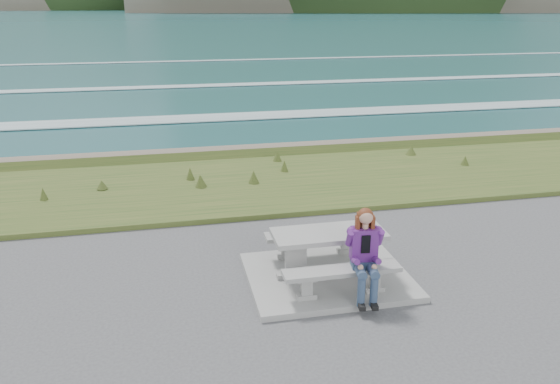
{
  "coord_description": "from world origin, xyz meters",
  "views": [
    {
      "loc": [
        -2.44,
        -7.64,
        4.33
      ],
      "look_at": [
        -0.54,
        1.2,
        1.15
      ],
      "focal_mm": 35.0,
      "sensor_mm": 36.0,
      "label": 1
    }
  ],
  "objects_px": {
    "picnic_table": "(329,241)",
    "bench_landward": "(342,274)",
    "seated_woman": "(365,267)",
    "bench_seaward": "(316,237)"
  },
  "relations": [
    {
      "from": "picnic_table",
      "to": "bench_seaward",
      "type": "relative_size",
      "value": 1.0
    },
    {
      "from": "bench_landward",
      "to": "seated_woman",
      "type": "distance_m",
      "value": 0.37
    },
    {
      "from": "picnic_table",
      "to": "bench_seaward",
      "type": "height_order",
      "value": "picnic_table"
    },
    {
      "from": "picnic_table",
      "to": "bench_landward",
      "type": "height_order",
      "value": "picnic_table"
    },
    {
      "from": "picnic_table",
      "to": "seated_woman",
      "type": "bearing_deg",
      "value": -69.43
    },
    {
      "from": "picnic_table",
      "to": "seated_woman",
      "type": "relative_size",
      "value": 1.31
    },
    {
      "from": "picnic_table",
      "to": "bench_seaward",
      "type": "bearing_deg",
      "value": 90.0
    },
    {
      "from": "bench_landward",
      "to": "seated_woman",
      "type": "relative_size",
      "value": 1.31
    },
    {
      "from": "picnic_table",
      "to": "bench_landward",
      "type": "bearing_deg",
      "value": -90.0
    },
    {
      "from": "bench_landward",
      "to": "seated_woman",
      "type": "xyz_separation_m",
      "value": [
        0.31,
        -0.13,
        0.16
      ]
    }
  ]
}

